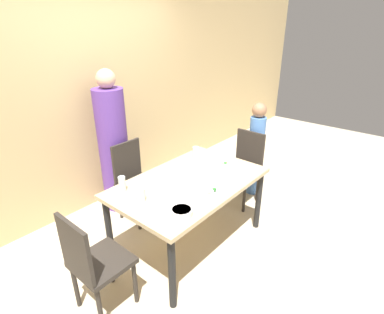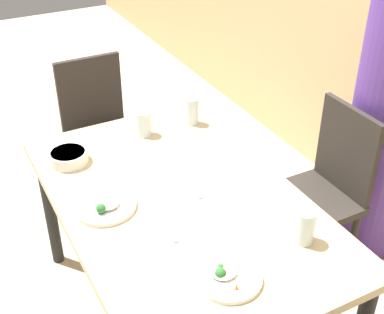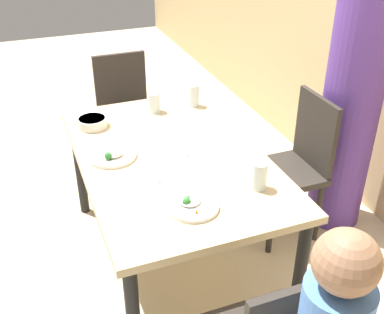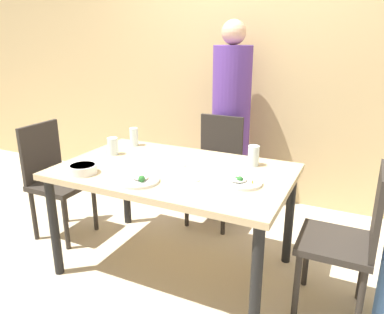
{
  "view_description": "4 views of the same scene",
  "coord_description": "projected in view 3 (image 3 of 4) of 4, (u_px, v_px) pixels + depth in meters",
  "views": [
    {
      "loc": [
        -1.93,
        -1.65,
        2.12
      ],
      "look_at": [
        0.05,
        0.01,
        0.96
      ],
      "focal_mm": 28.0,
      "sensor_mm": 36.0,
      "label": 1
    },
    {
      "loc": [
        1.57,
        -0.77,
        2.05
      ],
      "look_at": [
        -0.05,
        0.08,
        0.88
      ],
      "focal_mm": 50.0,
      "sensor_mm": 36.0,
      "label": 2
    },
    {
      "loc": [
        2.08,
        -0.68,
        2.01
      ],
      "look_at": [
        0.13,
        0.07,
        0.78
      ],
      "focal_mm": 45.0,
      "sensor_mm": 36.0,
      "label": 3
    },
    {
      "loc": [
        1.09,
        -2.0,
        1.56
      ],
      "look_at": [
        0.1,
        0.06,
        0.81
      ],
      "focal_mm": 35.0,
      "sensor_mm": 36.0,
      "label": 4
    }
  ],
  "objects": [
    {
      "name": "bowl_curry",
      "position": [
        92.0,
        122.0,
        2.79
      ],
      "size": [
        0.17,
        0.17,
        0.06
      ],
      "color": "white",
      "rests_on": "dining_table"
    },
    {
      "name": "glass_water_center",
      "position": [
        259.0,
        176.0,
        2.23
      ],
      "size": [
        0.07,
        0.07,
        0.14
      ],
      "color": "silver",
      "rests_on": "dining_table"
    },
    {
      "name": "ground_plane",
      "position": [
        173.0,
        260.0,
        2.9
      ],
      "size": [
        10.0,
        10.0,
        0.0
      ],
      "primitive_type": "plane",
      "color": "beige"
    },
    {
      "name": "glass_water_tall",
      "position": [
        194.0,
        96.0,
        3.03
      ],
      "size": [
        0.06,
        0.06,
        0.14
      ],
      "color": "silver",
      "rests_on": "dining_table"
    },
    {
      "name": "spoon_steel",
      "position": [
        180.0,
        148.0,
        2.58
      ],
      "size": [
        0.18,
        0.03,
        0.01
      ],
      "color": "silver",
      "rests_on": "dining_table"
    },
    {
      "name": "chair_empty_left",
      "position": [
        126.0,
        113.0,
        3.53
      ],
      "size": [
        0.4,
        0.4,
        0.91
      ],
      "rotation": [
        0.0,
        0.0,
        1.57
      ],
      "color": "#2D2823",
      "rests_on": "ground_plane"
    },
    {
      "name": "chair_adult_spot",
      "position": [
        295.0,
        163.0,
        2.92
      ],
      "size": [
        0.4,
        0.4,
        0.91
      ],
      "color": "#2D2823",
      "rests_on": "ground_plane"
    },
    {
      "name": "dining_table",
      "position": [
        171.0,
        167.0,
        2.57
      ],
      "size": [
        1.49,
        0.93,
        0.74
      ],
      "color": "tan",
      "rests_on": "ground_plane"
    },
    {
      "name": "person_adult",
      "position": [
        350.0,
        111.0,
        2.88
      ],
      "size": [
        0.34,
        0.34,
        1.69
      ],
      "color": "#5B3893",
      "rests_on": "ground_plane"
    },
    {
      "name": "glass_water_short",
      "position": [
        154.0,
        102.0,
        2.96
      ],
      "size": [
        0.08,
        0.08,
        0.12
      ],
      "color": "silver",
      "rests_on": "dining_table"
    },
    {
      "name": "plate_rice_child",
      "position": [
        192.0,
        205.0,
        2.12
      ],
      "size": [
        0.23,
        0.23,
        0.06
      ],
      "color": "white",
      "rests_on": "dining_table"
    },
    {
      "name": "fork_steel",
      "position": [
        157.0,
        172.0,
        2.37
      ],
      "size": [
        0.18,
        0.05,
        0.01
      ],
      "color": "silver",
      "rests_on": "dining_table"
    },
    {
      "name": "plate_rice_adult",
      "position": [
        112.0,
        155.0,
        2.49
      ],
      "size": [
        0.26,
        0.26,
        0.06
      ],
      "color": "white",
      "rests_on": "dining_table"
    }
  ]
}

